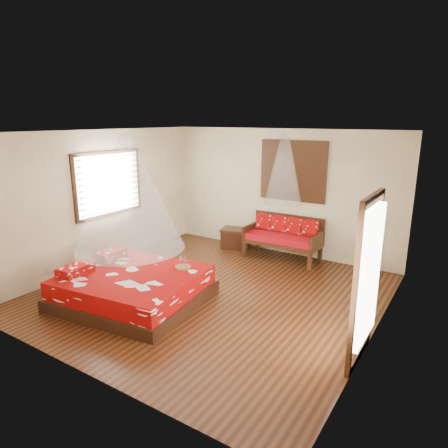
% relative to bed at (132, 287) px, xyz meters
% --- Properties ---
extents(room, '(5.54, 5.54, 2.84)m').
position_rel_bed_xyz_m(room, '(0.96, 0.98, 1.15)').
color(room, black).
rests_on(room, ground).
extents(bed, '(2.46, 2.27, 0.65)m').
position_rel_bed_xyz_m(bed, '(0.00, 0.00, 0.00)').
color(bed, black).
rests_on(bed, floor).
extents(daybed, '(1.65, 0.73, 0.94)m').
position_rel_bed_xyz_m(daybed, '(1.25, 3.36, 0.27)').
color(daybed, black).
rests_on(daybed, floor).
extents(storage_chest, '(0.77, 0.64, 0.46)m').
position_rel_bed_xyz_m(storage_chest, '(-0.02, 3.43, -0.02)').
color(storage_chest, black).
rests_on(storage_chest, floor).
extents(shutter_panel, '(1.52, 0.06, 1.32)m').
position_rel_bed_xyz_m(shutter_panel, '(1.25, 3.70, 1.65)').
color(shutter_panel, black).
rests_on(shutter_panel, wall_back).
extents(window_left, '(0.10, 1.74, 1.34)m').
position_rel_bed_xyz_m(window_left, '(-1.75, 1.18, 1.45)').
color(window_left, black).
rests_on(window_left, wall_left).
extents(glazed_door, '(0.08, 1.02, 2.16)m').
position_rel_bed_xyz_m(glazed_door, '(3.68, 0.38, 0.82)').
color(glazed_door, black).
rests_on(glazed_door, floor).
extents(wine_tray, '(0.28, 0.28, 0.22)m').
position_rel_bed_xyz_m(wine_tray, '(0.58, 0.65, 0.31)').
color(wine_tray, brown).
rests_on(wine_tray, bed).
extents(mosquito_net_main, '(1.77, 1.77, 1.80)m').
position_rel_bed_xyz_m(mosquito_net_main, '(0.02, 0.00, 1.60)').
color(mosquito_net_main, white).
rests_on(mosquito_net_main, ceiling).
extents(mosquito_net_daybed, '(0.80, 0.80, 1.50)m').
position_rel_bed_xyz_m(mosquito_net_daybed, '(1.25, 3.23, 1.75)').
color(mosquito_net_daybed, white).
rests_on(mosquito_net_daybed, ceiling).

